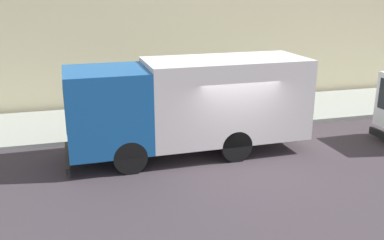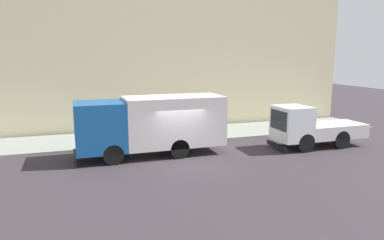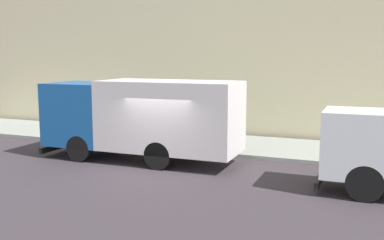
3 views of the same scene
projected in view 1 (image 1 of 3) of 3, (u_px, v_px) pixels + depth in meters
The scene contains 7 objects.
ground at pixel (240, 163), 13.26m from camera, with size 80.00×80.00×0.00m, color #352E33.
sidewalk at pixel (195, 115), 17.95m from camera, with size 4.23×30.00×0.14m, color gray.
large_utility_truck at pixel (190, 102), 13.54m from camera, with size 2.49×7.71×3.05m.
pedestrian_walking at pixel (182, 94), 17.47m from camera, with size 0.46×0.46×1.71m.
pedestrian_standing at pixel (218, 94), 17.51m from camera, with size 0.47×0.47×1.69m.
pedestrian_third at pixel (179, 94), 17.66m from camera, with size 0.52×0.52×1.66m.
street_sign_post at pixel (225, 87), 16.11m from camera, with size 0.44×0.08×2.48m.
Camera 1 is at (-11.44, 4.69, 5.19)m, focal length 40.08 mm.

